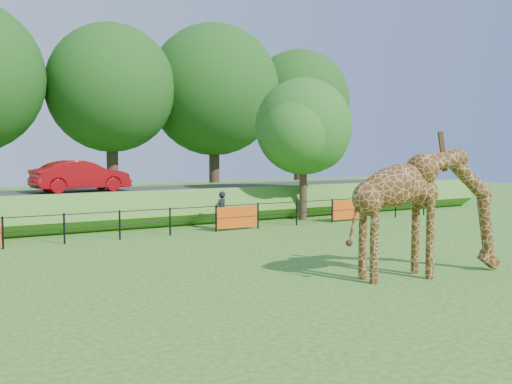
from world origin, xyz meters
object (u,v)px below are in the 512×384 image
giraffe (428,212)px  car_red (81,176)px  visitor (221,210)px  tree_east (305,130)px

giraffe → car_red: size_ratio=1.07×
giraffe → car_red: bearing=116.8°
visitor → tree_east: (5.06, 1.06, 3.48)m
giraffe → tree_east: 13.00m
visitor → tree_east: tree_east is taller
giraffe → car_red: (-4.85, 16.34, 0.46)m
giraffe → tree_east: bearing=79.0°
car_red → tree_east: bearing=-123.0°
car_red → visitor: (4.40, -5.54, -1.34)m
giraffe → visitor: (-0.44, 10.80, -0.88)m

